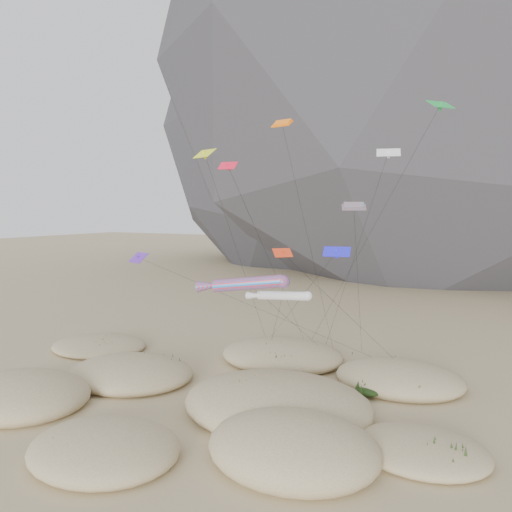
{
  "coord_description": "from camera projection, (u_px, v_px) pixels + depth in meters",
  "views": [
    {
      "loc": [
        22.25,
        -32.76,
        17.2
      ],
      "look_at": [
        -1.5,
        12.0,
        12.44
      ],
      "focal_mm": 35.0,
      "sensor_mm": 36.0,
      "label": 1
    }
  ],
  "objects": [
    {
      "name": "ground",
      "position": [
        204.0,
        420.0,
        40.8
      ],
      "size": [
        500.0,
        500.0,
        0.0
      ],
      "primitive_type": "plane",
      "color": "#CCB789",
      "rests_on": "ground"
    },
    {
      "name": "rock_headland",
      "position": [
        465.0,
        4.0,
        135.45
      ],
      "size": [
        226.37,
        148.64,
        177.5
      ],
      "color": "black",
      "rests_on": "ground"
    },
    {
      "name": "white_tube_kite",
      "position": [
        280.0,
        296.0,
        46.55
      ],
      "size": [
        10.3,
        12.51,
        9.83
      ],
      "color": "silver",
      "rests_on": "ground"
    },
    {
      "name": "dune_grass",
      "position": [
        227.0,
        392.0,
        44.63
      ],
      "size": [
        43.82,
        29.56,
        1.52
      ],
      "color": "black",
      "rests_on": "ground"
    },
    {
      "name": "rainbow_tube_kite",
      "position": [
        245.0,
        284.0,
        45.9
      ],
      "size": [
        8.67,
        16.78,
        11.34
      ],
      "color": "red",
      "rests_on": "ground"
    },
    {
      "name": "delta_kites",
      "position": [
        275.0,
        198.0,
        48.56
      ],
      "size": [
        32.62,
        19.56,
        26.75
      ],
      "color": "#1F1CF1",
      "rests_on": "ground"
    },
    {
      "name": "multi_parafoil",
      "position": [
        354.0,
        208.0,
        48.81
      ],
      "size": [
        3.2,
        11.56,
        17.93
      ],
      "color": "red",
      "rests_on": "ground"
    },
    {
      "name": "orange_parafoil",
      "position": [
        283.0,
        127.0,
        54.24
      ],
      "size": [
        5.28,
        7.28,
        26.97
      ],
      "color": "orange",
      "rests_on": "ground"
    },
    {
      "name": "dunes",
      "position": [
        222.0,
        392.0,
        45.18
      ],
      "size": [
        50.77,
        36.7,
        3.96
      ],
      "color": "#CCB789",
      "rests_on": "ground"
    },
    {
      "name": "kite_stakes",
      "position": [
        319.0,
        350.0,
        60.53
      ],
      "size": [
        21.11,
        4.62,
        0.3
      ],
      "color": "#3F2D1E",
      "rests_on": "ground"
    }
  ]
}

